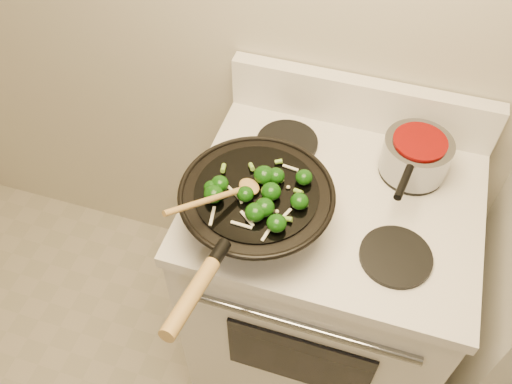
% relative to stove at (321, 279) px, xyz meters
% --- Properties ---
extents(stove, '(0.78, 0.67, 1.08)m').
position_rel_stove_xyz_m(stove, '(0.00, 0.00, 0.00)').
color(stove, white).
rests_on(stove, ground).
extents(wok, '(0.38, 0.64, 0.22)m').
position_rel_stove_xyz_m(wok, '(-0.18, -0.16, 0.53)').
color(wok, black).
rests_on(wok, stove).
extents(stirfry, '(0.25, 0.25, 0.04)m').
position_rel_stove_xyz_m(stirfry, '(-0.17, -0.17, 0.60)').
color(stirfry, '#0E3A09').
rests_on(stirfry, wok).
extents(wooden_spoon, '(0.17, 0.23, 0.10)m').
position_rel_stove_xyz_m(wooden_spoon, '(-0.24, -0.21, 0.61)').
color(wooden_spoon, '#A27C40').
rests_on(wooden_spoon, wok).
extents(saucepan, '(0.19, 0.30, 0.11)m').
position_rel_stove_xyz_m(saucepan, '(0.18, 0.15, 0.52)').
color(saucepan, gray).
rests_on(saucepan, stove).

